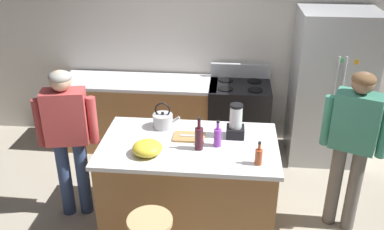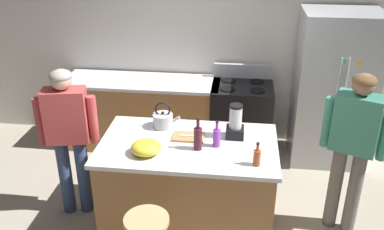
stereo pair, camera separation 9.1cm
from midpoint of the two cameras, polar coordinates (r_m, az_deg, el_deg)
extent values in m
plane|color=#B2A893|center=(4.50, 0.13, -14.13)|extent=(14.00, 14.00, 0.00)
cube|color=silver|center=(5.62, 2.52, 9.79)|extent=(8.00, 0.10, 2.70)
cube|color=#9E6B3D|center=(4.24, 0.13, -9.51)|extent=(1.60, 0.93, 0.89)
cube|color=silver|center=(3.99, 0.14, -4.06)|extent=(1.66, 0.99, 0.04)
cube|color=#9E6B3D|center=(5.68, -6.05, 0.07)|extent=(2.00, 0.64, 0.89)
cube|color=silver|center=(5.50, -6.27, 4.43)|extent=(2.00, 0.64, 0.04)
cube|color=#B7BABF|center=(5.43, 18.82, 3.27)|extent=(0.90, 0.70, 1.88)
cylinder|color=#B7BABF|center=(5.06, 19.26, 2.70)|extent=(0.02, 0.02, 0.85)
cylinder|color=#B7BABF|center=(5.07, 20.14, 2.64)|extent=(0.02, 0.02, 0.85)
cube|color=orange|center=(5.00, 21.98, 6.43)|extent=(0.05, 0.01, 0.05)
cube|color=#3FB259|center=(4.95, 20.15, 6.75)|extent=(0.05, 0.01, 0.05)
cube|color=yellow|center=(5.22, 22.25, 0.73)|extent=(0.05, 0.01, 0.05)
cube|color=black|center=(5.52, 7.01, -0.56)|extent=(0.76, 0.64, 0.93)
cube|color=black|center=(5.25, 6.95, -2.57)|extent=(0.60, 0.01, 0.24)
cube|color=#B7BABF|center=(5.57, 7.34, 5.86)|extent=(0.76, 0.06, 0.18)
cylinder|color=black|center=(5.19, 5.28, 3.46)|extent=(0.18, 0.18, 0.01)
cylinder|color=black|center=(5.20, 9.26, 3.25)|extent=(0.18, 0.18, 0.01)
cylinder|color=black|center=(5.47, 5.40, 4.64)|extent=(0.18, 0.18, 0.01)
cylinder|color=black|center=(5.47, 9.17, 4.44)|extent=(0.18, 0.18, 0.01)
cylinder|color=#384C7A|center=(4.58, -15.99, -7.92)|extent=(0.15, 0.15, 0.85)
cylinder|color=#384C7A|center=(4.55, -13.75, -7.89)|extent=(0.15, 0.15, 0.85)
cube|color=#B23F3F|center=(4.24, -15.91, -0.07)|extent=(0.44, 0.30, 0.54)
cylinder|color=#B23F3F|center=(4.31, -19.09, -0.79)|extent=(0.11, 0.11, 0.48)
cylinder|color=#B23F3F|center=(4.21, -12.50, -0.56)|extent=(0.11, 0.11, 0.48)
sphere|color=#D8AD8C|center=(4.10, -16.53, 4.56)|extent=(0.24, 0.24, 0.20)
ellipsoid|color=gray|center=(4.08, -16.59, 5.02)|extent=(0.25, 0.25, 0.12)
cylinder|color=#66605B|center=(4.45, 21.39, -9.61)|extent=(0.17, 0.17, 0.89)
cylinder|color=#66605B|center=(4.46, 19.11, -9.07)|extent=(0.17, 0.17, 0.89)
cube|color=#3F8C72|center=(4.10, 21.75, -1.04)|extent=(0.45, 0.36, 0.55)
cylinder|color=#3F8C72|center=(4.16, 18.29, -0.90)|extent=(0.12, 0.12, 0.49)
sphere|color=#8C664C|center=(3.96, 22.62, 3.79)|extent=(0.26, 0.26, 0.20)
ellipsoid|color=brown|center=(3.95, 22.70, 4.26)|extent=(0.28, 0.28, 0.12)
cylinder|color=tan|center=(3.45, -5.35, -13.88)|extent=(0.36, 0.36, 0.04)
cube|color=black|center=(4.09, 6.40, -2.31)|extent=(0.17, 0.17, 0.10)
cylinder|color=silver|center=(4.02, 6.50, -0.35)|extent=(0.12, 0.12, 0.21)
cylinder|color=black|center=(3.97, 6.59, 1.18)|extent=(0.12, 0.12, 0.02)
cylinder|color=#471923|center=(3.84, 1.47, -3.21)|extent=(0.08, 0.08, 0.21)
cylinder|color=#471923|center=(3.77, 1.50, -1.21)|extent=(0.03, 0.03, 0.09)
cylinder|color=black|center=(3.74, 1.51, -0.49)|extent=(0.03, 0.03, 0.02)
cylinder|color=#B24C26|center=(3.67, 9.38, -5.68)|extent=(0.06, 0.06, 0.14)
cylinder|color=#B24C26|center=(3.62, 9.49, -4.32)|extent=(0.02, 0.02, 0.06)
cylinder|color=black|center=(3.60, 9.54, -3.80)|extent=(0.03, 0.03, 0.02)
cylinder|color=purple|center=(3.90, 3.99, -3.09)|extent=(0.07, 0.07, 0.17)
cylinder|color=purple|center=(3.84, 4.04, -1.52)|extent=(0.03, 0.03, 0.07)
cylinder|color=black|center=(3.83, 4.06, -0.94)|extent=(0.03, 0.03, 0.02)
ellipsoid|color=yellow|center=(3.81, -5.47, -4.34)|extent=(0.27, 0.27, 0.12)
cylinder|color=#B7BABF|center=(4.25, -3.30, -0.76)|extent=(0.20, 0.20, 0.14)
sphere|color=black|center=(4.21, -3.32, 0.28)|extent=(0.03, 0.03, 0.03)
cylinder|color=#B7BABF|center=(4.22, -1.56, -0.59)|extent=(0.09, 0.03, 0.08)
torus|color=black|center=(4.20, -3.34, 0.71)|extent=(0.16, 0.02, 0.16)
cube|color=#B7844C|center=(4.06, 0.18, -2.95)|extent=(0.30, 0.20, 0.02)
cube|color=#B7BABF|center=(4.06, 0.46, -2.81)|extent=(0.22, 0.04, 0.01)
camera|label=1|loc=(0.05, -89.37, 0.30)|focal=39.87mm
camera|label=2|loc=(0.05, 90.63, -0.30)|focal=39.87mm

